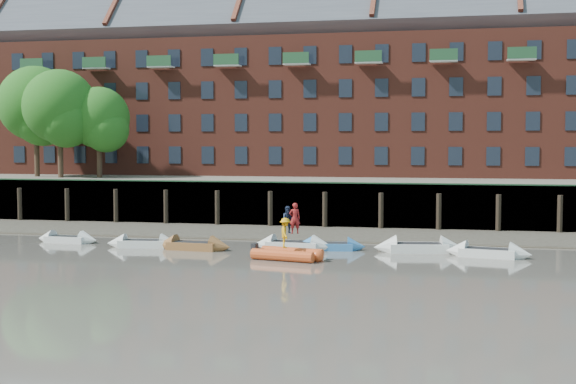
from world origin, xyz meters
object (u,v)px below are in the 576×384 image
(rowboat_1, at_px, (143,243))
(rowboat_4, at_px, (330,246))
(rib_tender, at_px, (290,254))
(person_rower_a, at_px, (295,218))
(rowboat_0, at_px, (67,239))
(person_rower_b, at_px, (288,220))
(rowboat_2, at_px, (194,246))
(rowboat_6, at_px, (488,253))
(rowboat_5, at_px, (419,248))
(rowboat_3, at_px, (293,245))
(person_rib_crew, at_px, (285,233))

(rowboat_1, relative_size, rowboat_4, 1.05)
(rib_tender, height_order, person_rower_a, person_rower_a)
(rowboat_0, distance_m, person_rower_b, 13.99)
(rowboat_0, height_order, rib_tender, rowboat_0)
(rowboat_4, relative_size, person_rower_b, 2.67)
(rowboat_0, bearing_deg, rowboat_2, -5.73)
(rowboat_6, bearing_deg, rowboat_0, -170.31)
(person_rower_b, bearing_deg, rowboat_1, 170.48)
(rowboat_5, bearing_deg, rib_tender, -155.37)
(person_rower_a, bearing_deg, rowboat_6, 153.35)
(rib_tender, bearing_deg, rowboat_3, 112.45)
(rowboat_5, xyz_separation_m, person_rower_a, (-7.02, -0.35, 1.55))
(rowboat_1, height_order, person_rower_b, person_rower_b)
(rowboat_3, distance_m, rowboat_4, 2.09)
(rowboat_3, distance_m, person_rower_b, 1.50)
(rowboat_4, height_order, person_rower_b, person_rower_b)
(rowboat_3, height_order, rowboat_5, rowboat_5)
(rowboat_3, relative_size, rowboat_6, 1.00)
(person_rower_a, bearing_deg, rowboat_2, -9.25)
(rowboat_6, bearing_deg, rowboat_3, -171.92)
(rowboat_1, xyz_separation_m, person_rib_crew, (9.21, -3.01, 1.19))
(rowboat_4, distance_m, person_rower_a, 2.57)
(rowboat_4, bearing_deg, rowboat_1, 177.93)
(rowboat_6, height_order, person_rib_crew, person_rib_crew)
(rowboat_4, distance_m, rowboat_5, 5.02)
(rowboat_2, height_order, person_rower_a, person_rower_a)
(rib_tender, xyz_separation_m, person_rib_crew, (-0.25, 0.01, 1.12))
(rowboat_0, relative_size, person_rower_a, 2.31)
(rowboat_0, xyz_separation_m, person_rower_a, (14.29, -0.11, 1.60))
(rowboat_4, bearing_deg, rowboat_0, 172.31)
(rowboat_6, height_order, rib_tender, rowboat_6)
(rowboat_1, height_order, rowboat_6, rowboat_6)
(person_rower_b, bearing_deg, person_rower_a, -18.98)
(person_rib_crew, bearing_deg, person_rower_a, -11.38)
(person_rower_b, bearing_deg, rowboat_3, -33.37)
(person_rower_a, xyz_separation_m, person_rower_b, (-0.38, 0.02, -0.10))
(rowboat_3, relative_size, rowboat_5, 0.92)
(rowboat_0, relative_size, person_rib_crew, 2.58)
(rowboat_0, distance_m, rowboat_2, 8.76)
(rowboat_5, distance_m, person_rower_a, 7.20)
(rowboat_6, relative_size, person_rower_a, 2.69)
(rowboat_0, height_order, person_rower_b, person_rower_b)
(rowboat_3, height_order, rowboat_6, rowboat_3)
(rowboat_0, height_order, rowboat_5, rowboat_5)
(rowboat_6, xyz_separation_m, person_rower_b, (-11.16, 0.78, 1.47))
(rowboat_3, xyz_separation_m, rowboat_5, (7.09, 0.43, 0.02))
(rowboat_4, height_order, person_rib_crew, person_rib_crew)
(rowboat_5, xyz_separation_m, person_rower_b, (-7.41, -0.33, 1.45))
(rowboat_6, bearing_deg, rowboat_5, 175.12)
(rowboat_2, relative_size, person_rower_a, 2.60)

